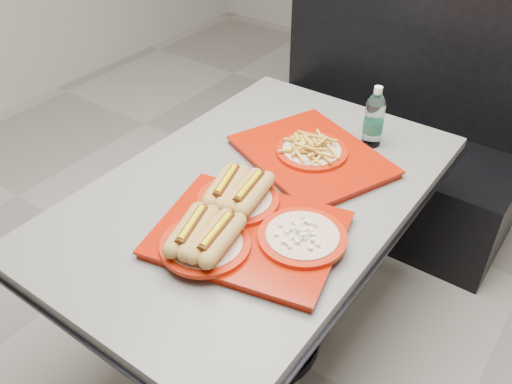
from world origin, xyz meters
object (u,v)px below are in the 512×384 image
Objects in this scene: water_bottle at (374,120)px; tray_far at (312,153)px; booth_bench at (386,137)px; diner_table at (256,227)px; tray_near at (242,225)px.

tray_far is at bearing -118.70° from water_bottle.
diner_table is at bearing -90.00° from booth_bench.
tray_far is 0.26m from water_bottle.
tray_far is at bearing -85.93° from booth_bench.
diner_table is at bearing -103.94° from tray_far.
tray_near is 2.62× the size of water_bottle.
tray_near is 0.45m from tray_far.
booth_bench is 6.02× the size of water_bottle.
booth_bench is at bearing 94.61° from tray_near.
booth_bench is 2.21× the size of tray_far.
water_bottle is at bearing 61.30° from tray_far.
water_bottle is (0.12, 0.22, 0.07)m from tray_far.
booth_bench reaches higher than water_bottle.
tray_far is at bearing 95.62° from tray_near.
booth_bench reaches higher than tray_near.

